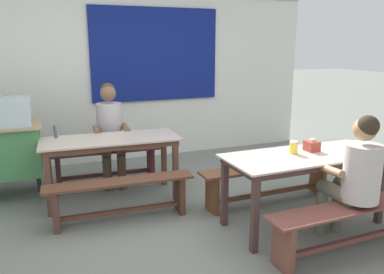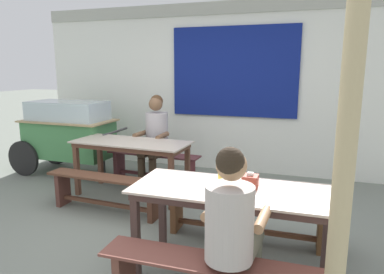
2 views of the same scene
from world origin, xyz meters
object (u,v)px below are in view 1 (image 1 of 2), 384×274
object	(u,v)px
dining_table_near	(306,161)
bench_near_front	(349,223)
bench_far_front	(121,194)
condiment_jar	(293,147)
person_near_front	(355,175)
person_center_facing	(110,128)
dining_table_far	(111,145)
bench_near_back	(269,177)
tissue_box	(312,146)
bench_far_back	(106,161)

from	to	relation	value
dining_table_near	bench_near_front	bearing A→B (deg)	-89.05
bench_far_front	condiment_jar	world-z (taller)	condiment_jar
person_near_front	condiment_jar	size ratio (longest dim) A/B	9.81
dining_table_near	person_center_facing	world-z (taller)	person_center_facing
dining_table_far	bench_near_back	size ratio (longest dim) A/B	0.94
condiment_jar	person_near_front	bearing A→B (deg)	-70.07
dining_table_far	condiment_jar	size ratio (longest dim) A/B	12.66
person_near_front	tissue_box	xyz separation A→B (m)	(0.01, 0.60, 0.11)
bench_far_back	person_center_facing	world-z (taller)	person_center_facing
bench_near_front	condiment_jar	size ratio (longest dim) A/B	12.76
person_center_facing	bench_far_front	bearing A→B (deg)	-96.05
bench_near_front	condiment_jar	world-z (taller)	condiment_jar
bench_far_back	bench_near_back	world-z (taller)	same
tissue_box	condiment_jar	xyz separation A→B (m)	(-0.23, -0.01, 0.01)
dining_table_far	dining_table_near	size ratio (longest dim) A/B	0.95
tissue_box	person_near_front	bearing A→B (deg)	-91.22
tissue_box	person_center_facing	bearing A→B (deg)	132.44
bench_near_front	person_center_facing	distance (m)	3.03
dining_table_near	bench_near_back	xyz separation A→B (m)	(-0.01, 0.61, -0.37)
dining_table_far	bench_near_front	bearing A→B (deg)	-49.74
person_near_front	condiment_jar	xyz separation A→B (m)	(-0.21, 0.59, 0.12)
dining_table_near	bench_far_back	xyz separation A→B (m)	(-1.64, 1.98, -0.38)
dining_table_far	condiment_jar	bearing A→B (deg)	-39.98
dining_table_far	person_near_front	distance (m)	2.60
bench_far_front	condiment_jar	bearing A→B (deg)	-23.68
person_near_front	dining_table_far	bearing A→B (deg)	133.05
dining_table_far	person_near_front	xyz separation A→B (m)	(1.78, -1.90, 0.03)
dining_table_near	condiment_jar	bearing A→B (deg)	150.20
dining_table_near	bench_near_front	xyz separation A→B (m)	(0.01, -0.61, -0.38)
bench_far_front	bench_near_front	world-z (taller)	same
tissue_box	condiment_jar	bearing A→B (deg)	-178.05
bench_far_back	person_center_facing	distance (m)	0.46
dining_table_far	bench_near_back	bearing A→B (deg)	-24.56
bench_near_back	person_near_front	world-z (taller)	person_near_front
bench_far_front	tissue_box	world-z (taller)	tissue_box
bench_far_back	bench_near_front	bearing A→B (deg)	-57.53
bench_far_back	person_near_front	distance (m)	3.09
dining_table_far	condiment_jar	distance (m)	2.04
bench_far_back	bench_near_back	distance (m)	2.13
dining_table_near	tissue_box	bearing A→B (deg)	30.40
bench_near_back	bench_near_front	size ratio (longest dim) A/B	1.06
bench_far_front	condiment_jar	xyz separation A→B (m)	(1.59, -0.70, 0.51)
dining_table_near	condiment_jar	size ratio (longest dim) A/B	13.27
bench_far_back	person_center_facing	xyz separation A→B (m)	(0.07, -0.06, 0.46)
dining_table_near	condiment_jar	xyz separation A→B (m)	(-0.11, 0.06, 0.14)
dining_table_far	bench_far_back	world-z (taller)	dining_table_far
bench_far_front	tissue_box	distance (m)	2.01
bench_near_back	person_center_facing	distance (m)	2.09
person_near_front	tissue_box	world-z (taller)	person_near_front
dining_table_far	bench_far_back	bearing A→B (deg)	87.39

